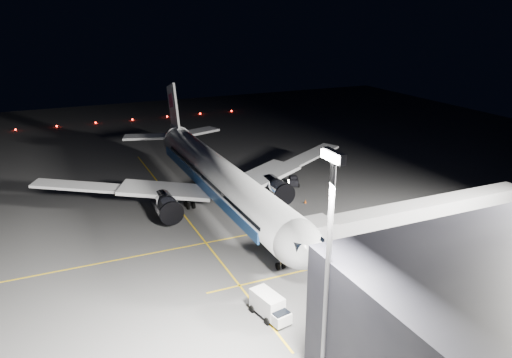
{
  "coord_description": "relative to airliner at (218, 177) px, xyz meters",
  "views": [
    {
      "loc": [
        68.39,
        -24.73,
        30.2
      ],
      "look_at": [
        4.45,
        3.94,
        6.0
      ],
      "focal_mm": 35.0,
      "sensor_mm": 36.0,
      "label": 1
    }
  ],
  "objects": [
    {
      "name": "safety_cone_b",
      "position": [
        3.91,
        13.47,
        -4.88
      ],
      "size": [
        0.38,
        0.38,
        0.57
      ],
      "primitive_type": "cone",
      "color": "#E85909",
      "rests_on": "ground"
    },
    {
      "name": "baggage_tug",
      "position": [
        -4.34,
        15.67,
        -4.31
      ],
      "size": [
        3.14,
        2.89,
        1.85
      ],
      "rotation": [
        0.0,
        0.0,
        -0.42
      ],
      "color": "black",
      "rests_on": "ground"
    },
    {
      "name": "guide_line_cross",
      "position": [
        1.08,
        -6.0,
        -5.16
      ],
      "size": [
        70.0,
        0.25,
        0.01
      ],
      "primitive_type": "cube",
      "color": "gold",
      "rests_on": "ground"
    },
    {
      "name": "safety_cone_c",
      "position": [
        -6.36,
        12.89,
        -4.82
      ],
      "size": [
        0.45,
        0.45,
        0.68
      ],
      "primitive_type": "cone",
      "color": "#E85909",
      "rests_on": "ground"
    },
    {
      "name": "safety_cone_a",
      "position": [
        -4.78,
        10.22,
        -4.82
      ],
      "size": [
        0.46,
        0.46,
        0.69
      ],
      "primitive_type": "cone",
      "color": "#E85909",
      "rests_on": "ground"
    },
    {
      "name": "guide_line_main",
      "position": [
        11.08,
        0.0,
        -5.16
      ],
      "size": [
        0.25,
        80.0,
        0.01
      ],
      "primitive_type": "cube",
      "color": "gold",
      "rests_on": "ground"
    },
    {
      "name": "service_truck",
      "position": [
        30.04,
        -5.51,
        -3.81
      ],
      "size": [
        5.22,
        2.89,
        2.53
      ],
      "rotation": [
        0.0,
        0.0,
        0.19
      ],
      "color": "silver",
      "rests_on": "ground"
    },
    {
      "name": "floodlight_mast_south",
      "position": [
        41.08,
        -6.01,
        7.21
      ],
      "size": [
        2.4,
        0.67,
        20.7
      ],
      "color": "#59595E",
      "rests_on": "ground"
    },
    {
      "name": "taxiway_lights",
      "position": [
        -70.92,
        0.0,
        -4.94
      ],
      "size": [
        0.44,
        60.44,
        0.44
      ],
      "color": "#FF140A",
      "rests_on": "ground"
    },
    {
      "name": "guide_line_side",
      "position": [
        23.08,
        10.0,
        -5.16
      ],
      "size": [
        0.25,
        40.0,
        0.01
      ],
      "primitive_type": "cube",
      "color": "gold",
      "rests_on": "ground"
    },
    {
      "name": "ground",
      "position": [
        1.08,
        0.0,
        -5.16
      ],
      "size": [
        200.0,
        200.0,
        0.0
      ],
      "primitive_type": "plane",
      "color": "#4C4C4F",
      "rests_on": "ground"
    },
    {
      "name": "airliner",
      "position": [
        0.0,
        0.0,
        0.0
      ],
      "size": [
        61.48,
        54.22,
        16.64
      ],
      "color": "silver",
      "rests_on": "ground"
    },
    {
      "name": "jet_bridge",
      "position": [
        23.08,
        18.06,
        -0.58
      ],
      "size": [
        3.6,
        34.4,
        6.3
      ],
      "color": "#B2B2B7",
      "rests_on": "ground"
    }
  ]
}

